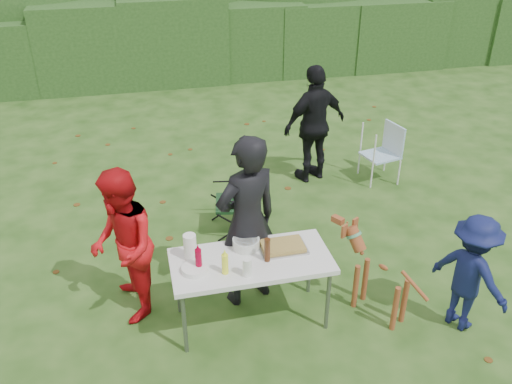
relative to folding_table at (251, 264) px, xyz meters
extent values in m
plane|color=#1E4211|center=(0.06, -0.13, -0.69)|extent=(80.00, 80.00, 0.00)
cube|color=#23471C|center=(0.06, 7.87, 0.16)|extent=(22.00, 1.40, 1.70)
cube|color=silver|center=(0.00, 0.00, 0.03)|extent=(1.50, 0.70, 0.05)
cylinder|color=slate|center=(-0.68, -0.28, -0.34)|extent=(0.04, 0.04, 0.69)
cylinder|color=slate|center=(0.68, -0.28, -0.34)|extent=(0.04, 0.04, 0.69)
cylinder|color=slate|center=(-0.68, 0.28, -0.34)|extent=(0.04, 0.04, 0.69)
cylinder|color=slate|center=(0.68, 0.28, -0.34)|extent=(0.04, 0.04, 0.69)
imported|color=black|center=(0.04, 0.35, 0.23)|extent=(0.78, 0.64, 1.84)
imported|color=red|center=(-1.16, 0.40, 0.10)|extent=(0.67, 0.82, 1.58)
imported|color=black|center=(1.53, 2.74, 0.16)|extent=(1.07, 0.69, 1.69)
imported|color=#101745|center=(1.99, -0.51, -0.08)|extent=(0.75, 0.90, 1.22)
cube|color=#B7B7BA|center=(0.33, 0.09, 0.06)|extent=(0.45, 0.30, 0.02)
cube|color=#A48740|center=(0.33, 0.09, 0.09)|extent=(0.40, 0.26, 0.04)
cylinder|color=#F6FF2F|center=(-0.27, -0.15, 0.15)|extent=(0.06, 0.06, 0.20)
cylinder|color=maroon|center=(-0.49, -0.05, 0.16)|extent=(0.06, 0.06, 0.22)
cylinder|color=#47230F|center=(0.14, -0.05, 0.17)|extent=(0.06, 0.06, 0.24)
cylinder|color=white|center=(-0.55, 0.14, 0.18)|extent=(0.12, 0.12, 0.26)
cylinder|color=white|center=(-0.09, -0.23, 0.14)|extent=(0.08, 0.08, 0.18)
cylinder|color=silver|center=(-0.01, 0.19, 0.10)|extent=(0.26, 0.26, 0.10)
cylinder|color=white|center=(-0.53, -0.06, 0.08)|extent=(0.24, 0.24, 0.05)
camera|label=1|loc=(-0.88, -3.98, 3.08)|focal=38.00mm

